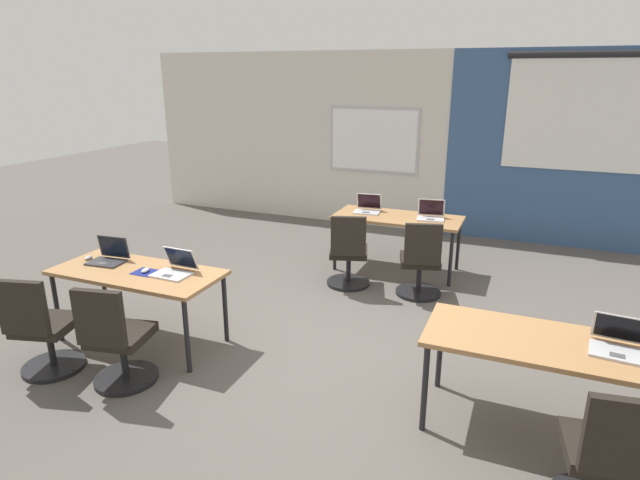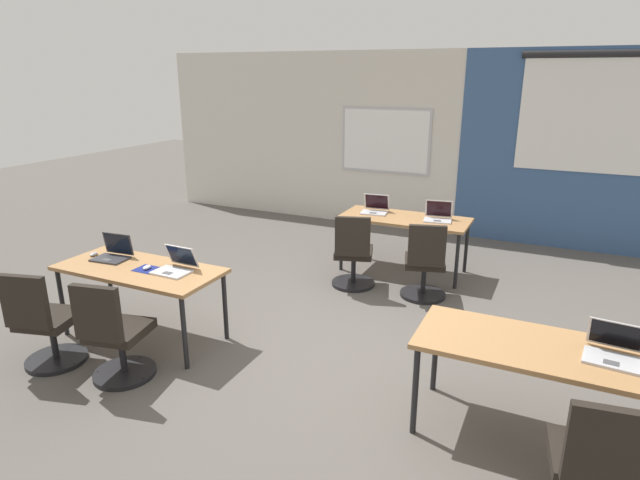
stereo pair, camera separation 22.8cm
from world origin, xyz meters
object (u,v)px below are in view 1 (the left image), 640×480
Objects in this scene: laptop_far_right at (431,215)px; laptop_near_right_end at (618,344)px; desk_near_left at (137,277)px; chair_near_right_end at (606,466)px; laptop_near_left_inner at (174,269)px; chair_near_left_end at (43,333)px; chair_far_left at (348,257)px; laptop_near_left_end at (109,257)px; chair_far_right at (420,266)px; mouse_near_left_inner at (145,270)px; laptop_far_left at (368,208)px; desk_far_center at (398,221)px; chair_near_left_inner at (117,344)px; mouse_near_left_end at (88,258)px; desk_near_right at (544,348)px.

laptop_near_right_end is at bearing -67.17° from laptop_far_right.
desk_near_left is 1.74× the size of chair_near_right_end.
laptop_near_left_inner is at bearing -132.18° from laptop_far_right.
chair_far_left is (1.74, 2.79, 0.00)m from chair_near_left_end.
laptop_near_left_end reaches higher than laptop_far_right.
laptop_near_left_end is at bearing -142.45° from laptop_far_right.
laptop_near_right_end reaches higher than chair_far_left.
chair_near_right_end is 2.61× the size of laptop_near_left_end.
chair_far_right is 8.54× the size of mouse_near_left_inner.
desk_near_left is at bearing -121.58° from laptop_far_left.
chair_far_right is at bearing -67.12° from chair_near_right_end.
chair_near_right_end is at bearing 104.41° from chair_far_right.
chair_near_left_end is (0.04, -0.86, -0.39)m from laptop_near_left_end.
laptop_far_right is 1.21m from chair_far_left.
chair_near_right_end reaches higher than desk_far_center.
laptop_near_left_inner is 0.37× the size of chair_far_left.
desk_far_center is 14.86× the size of mouse_near_left_inner.
chair_far_left is at bearing -122.39° from chair_near_left_inner.
laptop_near_left_inner is (-1.37, -2.73, 0.11)m from desk_far_center.
desk_near_left is 0.40m from laptop_near_left_inner.
laptop_far_left is (1.97, 2.81, 0.03)m from mouse_near_left_end.
chair_near_right_end is 4.42m from laptop_far_left.
chair_near_left_inner is (0.34, -0.68, -0.28)m from desk_near_left.
desk_near_right is at bearing -170.14° from laptop_near_right_end.
desk_near_right is 4.31× the size of laptop_far_right.
laptop_far_right is (-1.34, 2.85, 0.11)m from desk_near_right.
chair_near_left_inner is (0.99, -0.75, -0.36)m from mouse_near_left_end.
chair_near_right_end is 4.59m from mouse_near_left_end.
mouse_near_left_inner is (0.48, 0.77, 0.36)m from chair_near_left_end.
laptop_near_left_inner reaches higher than desk_far_center.
chair_near_left_end is 3.29m from chair_far_left.
desk_near_left is at bearing -18.38° from chair_near_right_end.
chair_near_left_end is 1.00× the size of chair_near_left_inner.
laptop_near_left_end is at bearing 29.86° from chair_far_left.
chair_near_right_end is at bearing -63.22° from desk_near_right.
desk_far_center is 1.74× the size of chair_far_right.
laptop_far_right is 1.04× the size of laptop_near_right_end.
laptop_near_left_end reaches higher than chair_near_left_end.
chair_far_right is at bearing 48.56° from laptop_near_left_inner.
desk_far_center is 1.74× the size of chair_far_left.
laptop_far_right is at bearing -8.49° from laptop_far_left.
chair_far_right is at bearing -147.54° from chair_near_left_end.
desk_near_left is 1.74× the size of chair_far_right.
desk_near_right is at bearing -59.66° from laptop_far_left.
chair_far_left is at bearing -14.31° from chair_far_right.
chair_near_right_end is 1.00× the size of chair_near_left_end.
chair_near_right_end is 3.84m from mouse_near_left_inner.
desk_near_right is 4.73× the size of laptop_near_left_inner.
laptop_near_left_end is 1.04× the size of laptop_near_left_inner.
mouse_near_left_inner reaches higher than desk_near_left.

